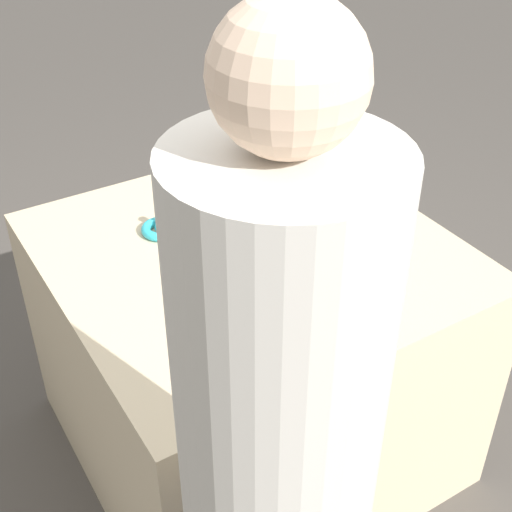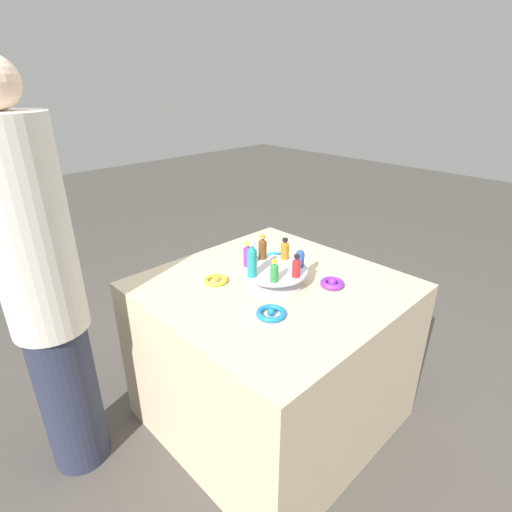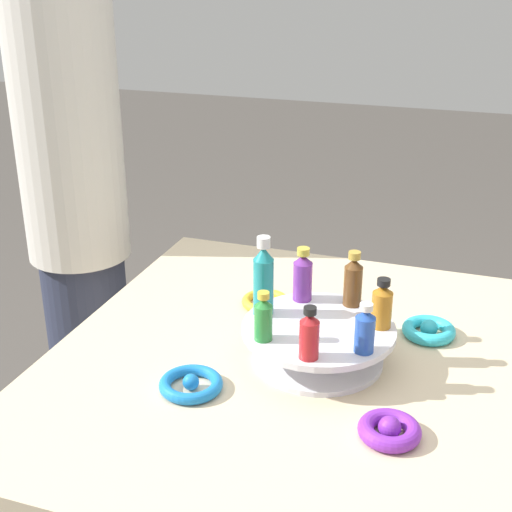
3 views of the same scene
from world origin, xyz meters
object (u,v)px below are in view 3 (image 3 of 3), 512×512
at_px(bottle_purple, 303,276).
at_px(ribbon_bow_gold, 265,301).
at_px(ribbon_bow_teal, 429,330).
at_px(ribbon_bow_blue, 191,384).
at_px(bottle_amber, 382,305).
at_px(display_stand, 318,342).
at_px(ribbon_bow_purple, 389,430).
at_px(person_figure, 76,206).
at_px(bottle_red, 309,335).
at_px(bottle_green, 263,318).
at_px(bottle_brown, 353,281).
at_px(bottle_teal, 263,279).
at_px(bottle_blue, 365,330).

bearing_deg(bottle_purple, ribbon_bow_gold, -40.38).
distance_m(bottle_purple, ribbon_bow_teal, 0.27).
bearing_deg(ribbon_bow_blue, bottle_amber, -145.88).
bearing_deg(display_stand, ribbon_bow_purple, 131.29).
height_order(ribbon_bow_gold, person_figure, person_figure).
xyz_separation_m(bottle_red, ribbon_bow_teal, (-0.17, -0.27, -0.10)).
xyz_separation_m(display_stand, person_figure, (0.75, -0.41, 0.04)).
bearing_deg(bottle_green, display_stand, -136.03).
distance_m(bottle_red, ribbon_bow_teal, 0.33).
relative_size(bottle_amber, bottle_brown, 0.86).
bearing_deg(bottle_teal, bottle_purple, -123.17).
height_order(bottle_green, ribbon_bow_teal, bottle_green).
distance_m(bottle_blue, ribbon_bow_teal, 0.26).
bearing_deg(ribbon_bow_purple, bottle_blue, -61.01).
bearing_deg(bottle_red, bottle_amber, -123.17).
bearing_deg(bottle_purple, bottle_teal, 56.83).
height_order(bottle_blue, ribbon_bow_gold, bottle_blue).
bearing_deg(bottle_brown, bottle_green, 56.83).
distance_m(bottle_brown, ribbon_bow_teal, 0.19).
bearing_deg(bottle_amber, bottle_red, 56.83).
height_order(display_stand, ribbon_bow_blue, display_stand).
bearing_deg(ribbon_bow_gold, bottle_green, 107.24).
xyz_separation_m(bottle_green, bottle_brown, (-0.12, -0.18, 0.01)).
height_order(bottle_amber, ribbon_bow_teal, bottle_amber).
height_order(display_stand, bottle_brown, bottle_brown).
relative_size(bottle_red, person_figure, 0.06).
bearing_deg(bottle_red, display_stand, -84.60).
bearing_deg(ribbon_bow_teal, bottle_green, 42.13).
distance_m(display_stand, bottle_brown, 0.14).
bearing_deg(display_stand, bottle_amber, -161.74).
bearing_deg(ribbon_bow_gold, bottle_blue, 136.14).
relative_size(bottle_amber, ribbon_bow_gold, 0.93).
xyz_separation_m(bottle_green, bottle_red, (-0.09, 0.03, 0.00)).
bearing_deg(display_stand, person_figure, -28.47).
relative_size(bottle_teal, bottle_blue, 1.72).
bearing_deg(bottle_green, ribbon_bow_purple, 156.27).
bearing_deg(bottle_blue, bottle_green, 5.40).
distance_m(bottle_amber, ribbon_bow_blue, 0.36).
xyz_separation_m(display_stand, bottle_purple, (0.06, -0.09, 0.08)).
bearing_deg(ribbon_bow_gold, ribbon_bow_purple, 131.29).
height_order(bottle_purple, ribbon_bow_gold, bottle_purple).
bearing_deg(bottle_amber, bottle_brown, -46.03).
relative_size(ribbon_bow_purple, ribbon_bow_gold, 0.98).
height_order(bottle_teal, bottle_red, bottle_teal).
bearing_deg(ribbon_bow_gold, bottle_teal, 106.68).
relative_size(bottle_green, bottle_brown, 0.83).
height_order(bottle_green, bottle_brown, bottle_brown).
distance_m(bottle_purple, person_figure, 0.76).
xyz_separation_m(display_stand, bottle_teal, (0.11, -0.01, 0.10)).
distance_m(bottle_amber, ribbon_bow_purple, 0.24).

